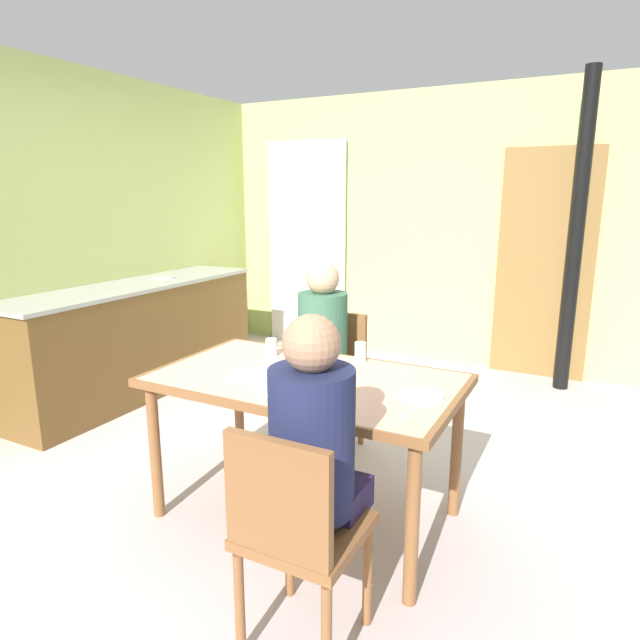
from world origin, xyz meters
TOP-DOWN VIEW (x-y plane):
  - ground_plane at (0.00, 0.00)m, footprint 7.21×7.21m
  - wall_back at (0.00, 2.77)m, footprint 4.32×0.10m
  - wall_left at (-2.06, 0.69)m, footprint 0.10×4.16m
  - door_wooden at (1.17, 2.69)m, footprint 0.80×0.05m
  - stove_pipe_column at (1.41, 2.42)m, footprint 0.12×0.12m
  - curtain_panel at (-1.19, 2.67)m, footprint 0.90×0.03m
  - kitchen_counter at (-1.73, 0.74)m, footprint 0.61×2.33m
  - dining_table at (0.40, -0.22)m, footprint 1.47×0.85m
  - chair_near_diner at (0.78, -1.00)m, footprint 0.40×0.40m
  - chair_far_diner at (0.15, 0.55)m, footprint 0.40×0.40m
  - person_near_diner at (0.78, -0.86)m, footprint 0.30×0.37m
  - person_far_diner at (0.15, 0.41)m, footprint 0.30×0.37m
  - water_bottle_green_near at (0.58, -0.57)m, footprint 0.06×0.06m
  - serving_bowl_center at (0.36, -0.47)m, footprint 0.17×0.17m
  - dinner_plate_near_left at (0.15, -0.34)m, footprint 0.23×0.23m
  - dinner_plate_near_right at (0.31, -0.02)m, footprint 0.20×0.20m
  - dinner_plate_far_center at (0.97, -0.23)m, footprint 0.21×0.21m
  - drinking_glass_by_near_diner at (0.54, 0.12)m, footprint 0.06×0.06m
  - drinking_glass_by_far_diner at (0.06, -0.01)m, footprint 0.06×0.06m
  - cutlery_knife_near at (0.82, 0.04)m, footprint 0.10×0.13m
  - cutlery_fork_near at (0.99, -0.44)m, footprint 0.05×0.15m
  - cutlery_knife_far at (0.36, -0.25)m, footprint 0.09×0.14m

SIDE VIEW (x-z plane):
  - ground_plane at x=0.00m, z-range 0.00..0.00m
  - kitchen_counter at x=-1.73m, z-range 0.00..0.91m
  - chair_near_diner at x=0.78m, z-range 0.06..0.93m
  - chair_far_diner at x=0.15m, z-range 0.06..0.93m
  - dining_table at x=0.40m, z-range 0.30..1.04m
  - cutlery_knife_near at x=0.82m, z-range 0.74..0.75m
  - cutlery_fork_near at x=0.99m, z-range 0.74..0.75m
  - cutlery_knife_far at x=0.36m, z-range 0.74..0.75m
  - dinner_plate_near_left at x=0.15m, z-range 0.74..0.76m
  - dinner_plate_near_right at x=0.31m, z-range 0.74..0.76m
  - dinner_plate_far_center at x=0.97m, z-range 0.74..0.76m
  - serving_bowl_center at x=0.36m, z-range 0.74..0.80m
  - person_near_diner at x=0.78m, z-range 0.40..1.17m
  - person_far_diner at x=0.15m, z-range 0.40..1.17m
  - drinking_glass_by_far_diner at x=0.06m, z-range 0.74..0.84m
  - drinking_glass_by_near_diner at x=0.54m, z-range 0.74..0.85m
  - water_bottle_green_near at x=0.58m, z-range 0.74..1.00m
  - door_wooden at x=1.17m, z-range 0.00..2.00m
  - curtain_panel at x=-1.19m, z-range 0.00..2.15m
  - wall_back at x=0.00m, z-range 0.00..2.55m
  - wall_left at x=-2.06m, z-range 0.00..2.55m
  - stove_pipe_column at x=1.41m, z-range 0.00..2.55m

